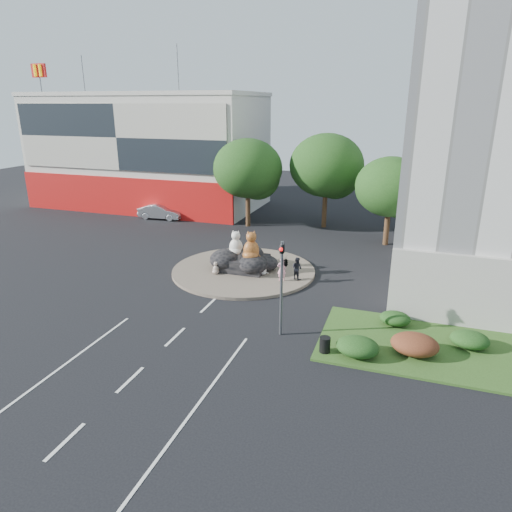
# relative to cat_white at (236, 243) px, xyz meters

# --- Properties ---
(ground) EXTENTS (120.00, 120.00, 0.00)m
(ground) POSITION_rel_cat_white_xyz_m (0.62, -10.18, -2.02)
(ground) COLOR black
(ground) RESTS_ON ground
(roundabout_island) EXTENTS (10.00, 10.00, 0.20)m
(roundabout_island) POSITION_rel_cat_white_xyz_m (0.62, -0.18, -1.92)
(roundabout_island) COLOR brown
(roundabout_island) RESTS_ON ground
(rock_plinth) EXTENTS (3.20, 2.60, 0.90)m
(rock_plinth) POSITION_rel_cat_white_xyz_m (0.62, -0.18, -1.37)
(rock_plinth) COLOR black
(rock_plinth) RESTS_ON roundabout_island
(shophouse_block) EXTENTS (25.20, 12.30, 17.40)m
(shophouse_block) POSITION_rel_cat_white_xyz_m (-17.38, 17.74, 4.17)
(shophouse_block) COLOR beige
(shophouse_block) RESTS_ON ground
(grass_verge) EXTENTS (10.00, 6.00, 0.12)m
(grass_verge) POSITION_rel_cat_white_xyz_m (12.62, -7.18, -1.96)
(grass_verge) COLOR #264316
(grass_verge) RESTS_ON ground
(tree_left) EXTENTS (6.46, 6.46, 8.27)m
(tree_left) POSITION_rel_cat_white_xyz_m (-3.31, 11.89, 3.23)
(tree_left) COLOR #382314
(tree_left) RESTS_ON ground
(tree_mid) EXTENTS (6.84, 6.84, 8.76)m
(tree_mid) POSITION_rel_cat_white_xyz_m (3.69, 13.89, 3.54)
(tree_mid) COLOR #382314
(tree_mid) RESTS_ON ground
(tree_right) EXTENTS (5.70, 5.70, 7.30)m
(tree_right) POSITION_rel_cat_white_xyz_m (9.69, 9.89, 2.61)
(tree_right) COLOR #382314
(tree_right) RESTS_ON ground
(hedge_near_green) EXTENTS (2.00, 1.60, 0.90)m
(hedge_near_green) POSITION_rel_cat_white_xyz_m (9.62, -9.18, -1.45)
(hedge_near_green) COLOR #163410
(hedge_near_green) RESTS_ON grass_verge
(hedge_red) EXTENTS (2.20, 1.76, 0.99)m
(hedge_red) POSITION_rel_cat_white_xyz_m (12.12, -8.18, -1.40)
(hedge_red) COLOR #512315
(hedge_red) RESTS_ON grass_verge
(hedge_mid_green) EXTENTS (1.80, 1.44, 0.81)m
(hedge_mid_green) POSITION_rel_cat_white_xyz_m (14.62, -6.68, -1.49)
(hedge_mid_green) COLOR #163410
(hedge_mid_green) RESTS_ON grass_verge
(hedge_back_green) EXTENTS (1.60, 1.28, 0.72)m
(hedge_back_green) POSITION_rel_cat_white_xyz_m (11.12, -5.38, -1.54)
(hedge_back_green) COLOR #163410
(hedge_back_green) RESTS_ON grass_verge
(traffic_light) EXTENTS (0.44, 1.24, 5.00)m
(traffic_light) POSITION_rel_cat_white_xyz_m (5.72, -8.18, 1.60)
(traffic_light) COLOR #595B60
(traffic_light) RESTS_ON ground
(street_lamp) EXTENTS (2.34, 0.22, 8.06)m
(street_lamp) POSITION_rel_cat_white_xyz_m (13.44, -2.18, 2.54)
(street_lamp) COLOR #595B60
(street_lamp) RESTS_ON ground
(cat_white) EXTENTS (1.22, 1.09, 1.83)m
(cat_white) POSITION_rel_cat_white_xyz_m (0.00, 0.00, 0.00)
(cat_white) COLOR silver
(cat_white) RESTS_ON rock_plinth
(cat_tabby) EXTENTS (1.57, 1.49, 2.07)m
(cat_tabby) POSITION_rel_cat_white_xyz_m (1.33, -0.55, 0.12)
(cat_tabby) COLOR #B26225
(cat_tabby) RESTS_ON rock_plinth
(kitten_calico) EXTENTS (0.55, 0.48, 0.89)m
(kitten_calico) POSITION_rel_cat_white_xyz_m (-0.86, -1.62, -1.37)
(kitten_calico) COLOR silver
(kitten_calico) RESTS_ON roundabout_island
(kitten_white) EXTENTS (0.69, 0.71, 0.89)m
(kitten_white) POSITION_rel_cat_white_xyz_m (2.26, -0.75, -1.37)
(kitten_white) COLOR beige
(kitten_white) RESTS_ON roundabout_island
(pedestrian_pink) EXTENTS (0.66, 0.53, 1.56)m
(pedestrian_pink) POSITION_rel_cat_white_xyz_m (3.75, -1.41, -1.04)
(pedestrian_pink) COLOR pink
(pedestrian_pink) RESTS_ON roundabout_island
(pedestrian_dark) EXTENTS (0.91, 0.84, 1.51)m
(pedestrian_dark) POSITION_rel_cat_white_xyz_m (4.62, -0.80, -1.06)
(pedestrian_dark) COLOR black
(pedestrian_dark) RESTS_ON roundabout_island
(parked_car) EXTENTS (4.67, 1.87, 1.51)m
(parked_car) POSITION_rel_cat_white_xyz_m (-12.79, 11.58, -1.26)
(parked_car) COLOR #A5A7AD
(parked_car) RESTS_ON ground
(litter_bin) EXTENTS (0.60, 0.60, 0.75)m
(litter_bin) POSITION_rel_cat_white_xyz_m (8.12, -9.34, -1.52)
(litter_bin) COLOR black
(litter_bin) RESTS_ON grass_verge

